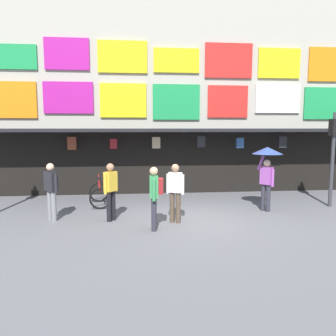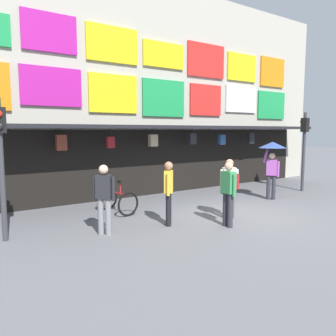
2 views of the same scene
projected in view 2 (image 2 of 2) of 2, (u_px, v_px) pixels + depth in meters
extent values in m
plane|color=slate|center=(236.00, 214.00, 9.91)|extent=(80.00, 80.00, 0.00)
cube|color=#B2AD9E|center=(155.00, 92.00, 13.25)|extent=(18.00, 1.20, 8.00)
cube|color=black|center=(173.00, 127.00, 12.34)|extent=(15.30, 1.40, 0.12)
cube|color=#B71E93|center=(50.00, 32.00, 10.21)|extent=(1.69, 0.08, 1.19)
cube|color=yellow|center=(113.00, 44.00, 11.39)|extent=(1.91, 0.08, 1.22)
cube|color=yellow|center=(164.00, 55.00, 12.57)|extent=(1.81, 0.08, 0.94)
cube|color=red|center=(206.00, 61.00, 13.73)|extent=(1.93, 0.08, 1.36)
cube|color=yellow|center=(242.00, 68.00, 14.91)|extent=(1.75, 0.08, 1.19)
cube|color=orange|center=(272.00, 72.00, 16.08)|extent=(1.68, 0.08, 1.37)
cube|color=#B71E93|center=(52.00, 87.00, 10.39)|extent=(1.90, 0.08, 1.21)
cube|color=yellow|center=(113.00, 94.00, 11.57)|extent=(1.82, 0.08, 1.33)
cube|color=green|center=(164.00, 98.00, 12.75)|extent=(1.89, 0.08, 1.39)
cube|color=red|center=(206.00, 100.00, 13.92)|extent=(1.65, 0.08, 1.28)
cube|color=white|center=(241.00, 99.00, 15.07)|extent=(1.89, 0.08, 1.17)
cube|color=green|center=(271.00, 105.00, 16.26)|extent=(1.91, 0.08, 1.32)
cylinder|color=black|center=(61.00, 132.00, 10.36)|extent=(0.02, 0.02, 0.20)
cube|color=brown|center=(61.00, 143.00, 10.40)|extent=(0.32, 0.19, 0.49)
cylinder|color=black|center=(110.00, 133.00, 11.10)|extent=(0.02, 0.02, 0.27)
cube|color=maroon|center=(110.00, 142.00, 11.13)|extent=(0.26, 0.16, 0.38)
cylinder|color=black|center=(153.00, 132.00, 11.94)|extent=(0.02, 0.02, 0.21)
cube|color=tan|center=(153.00, 140.00, 11.97)|extent=(0.31, 0.19, 0.43)
cylinder|color=black|center=(192.00, 131.00, 12.85)|extent=(0.02, 0.02, 0.17)
cube|color=#232328|center=(192.00, 139.00, 12.88)|extent=(0.32, 0.19, 0.43)
cylinder|color=black|center=(222.00, 132.00, 13.71)|extent=(0.02, 0.02, 0.24)
cube|color=#2D5693|center=(222.00, 140.00, 13.74)|extent=(0.28, 0.17, 0.40)
cylinder|color=black|center=(251.00, 131.00, 14.64)|extent=(0.02, 0.02, 0.19)
cube|color=#232328|center=(251.00, 138.00, 14.68)|extent=(0.31, 0.19, 0.45)
cube|color=black|center=(163.00, 162.00, 13.05)|extent=(15.30, 0.04, 2.50)
cylinder|color=#38383D|center=(2.00, 170.00, 7.30)|extent=(0.12, 0.12, 3.20)
cylinder|color=#38383D|center=(304.00, 152.00, 13.46)|extent=(0.12, 0.12, 3.20)
cube|color=black|center=(305.00, 125.00, 13.34)|extent=(0.31, 0.28, 0.56)
sphere|color=black|center=(302.00, 122.00, 13.42)|extent=(0.15, 0.15, 0.15)
sphere|color=#19DB3D|center=(302.00, 128.00, 13.45)|extent=(0.15, 0.15, 0.15)
torus|color=black|center=(108.00, 198.00, 10.38)|extent=(0.72, 0.17, 0.72)
torus|color=black|center=(128.00, 204.00, 9.57)|extent=(0.72, 0.17, 0.72)
cylinder|color=#B21E1E|center=(117.00, 193.00, 9.95)|extent=(0.20, 0.99, 0.05)
cylinder|color=#B21E1E|center=(120.00, 188.00, 9.81)|extent=(0.04, 0.04, 0.35)
cube|color=black|center=(120.00, 182.00, 9.78)|extent=(0.13, 0.21, 0.06)
cylinder|color=#B21E1E|center=(109.00, 185.00, 10.27)|extent=(0.04, 0.04, 0.50)
cylinder|color=black|center=(109.00, 177.00, 10.24)|extent=(0.44, 0.10, 0.04)
cylinder|color=brown|center=(226.00, 203.00, 9.37)|extent=(0.14, 0.14, 0.88)
cylinder|color=brown|center=(232.00, 203.00, 9.39)|extent=(0.14, 0.14, 0.88)
cube|color=white|center=(229.00, 178.00, 9.30)|extent=(0.42, 0.36, 0.56)
sphere|color=#A87A5B|center=(230.00, 163.00, 9.25)|extent=(0.22, 0.22, 0.22)
cylinder|color=white|center=(222.00, 179.00, 9.28)|extent=(0.09, 0.09, 0.56)
cylinder|color=white|center=(237.00, 179.00, 9.34)|extent=(0.09, 0.09, 0.56)
cylinder|color=black|center=(168.00, 210.00, 8.57)|extent=(0.14, 0.14, 0.88)
cylinder|color=black|center=(169.00, 208.00, 8.75)|extent=(0.14, 0.14, 0.88)
cube|color=gold|center=(169.00, 182.00, 8.58)|extent=(0.39, 0.42, 0.56)
sphere|color=#A87A5B|center=(169.00, 166.00, 8.53)|extent=(0.22, 0.22, 0.22)
cylinder|color=gold|center=(168.00, 185.00, 8.36)|extent=(0.09, 0.09, 0.56)
cylinder|color=gold|center=(169.00, 182.00, 8.80)|extent=(0.09, 0.09, 0.56)
cylinder|color=gray|center=(101.00, 216.00, 7.88)|extent=(0.14, 0.14, 0.88)
cylinder|color=gray|center=(108.00, 217.00, 7.86)|extent=(0.14, 0.14, 0.88)
cube|color=#232328|center=(104.00, 187.00, 7.79)|extent=(0.42, 0.40, 0.56)
sphere|color=beige|center=(103.00, 169.00, 7.74)|extent=(0.22, 0.22, 0.22)
cylinder|color=#232328|center=(95.00, 189.00, 7.81)|extent=(0.09, 0.09, 0.56)
cylinder|color=#232328|center=(113.00, 189.00, 7.77)|extent=(0.09, 0.09, 0.56)
cylinder|color=#2D2D38|center=(230.00, 211.00, 8.45)|extent=(0.14, 0.14, 0.88)
cylinder|color=#2D2D38|center=(225.00, 209.00, 8.60)|extent=(0.14, 0.14, 0.88)
cube|color=#388E51|center=(228.00, 182.00, 8.44)|extent=(0.23, 0.37, 0.56)
sphere|color=tan|center=(229.00, 166.00, 8.40)|extent=(0.22, 0.22, 0.22)
cylinder|color=#388E51|center=(234.00, 186.00, 8.26)|extent=(0.09, 0.09, 0.56)
cylinder|color=#388E51|center=(223.00, 183.00, 8.63)|extent=(0.09, 0.09, 0.56)
cube|color=maroon|center=(233.00, 181.00, 8.52)|extent=(0.17, 0.29, 0.40)
cylinder|color=#2D2D38|center=(274.00, 187.00, 11.88)|extent=(0.14, 0.14, 0.88)
cylinder|color=#2D2D38|center=(268.00, 187.00, 11.94)|extent=(0.14, 0.14, 0.88)
cube|color=#9E4CA8|center=(272.00, 167.00, 11.83)|extent=(0.39, 0.42, 0.56)
sphere|color=beige|center=(272.00, 156.00, 11.78)|extent=(0.22, 0.22, 0.22)
cylinder|color=#9E4CA8|center=(278.00, 169.00, 11.76)|extent=(0.09, 0.09, 0.56)
cylinder|color=#9E4CA8|center=(266.00, 156.00, 11.86)|extent=(0.23, 0.09, 0.48)
cylinder|color=#4C3823|center=(266.00, 153.00, 11.84)|extent=(0.02, 0.02, 0.55)
cone|color=#334C99|center=(273.00, 145.00, 11.74)|extent=(0.96, 0.96, 0.22)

